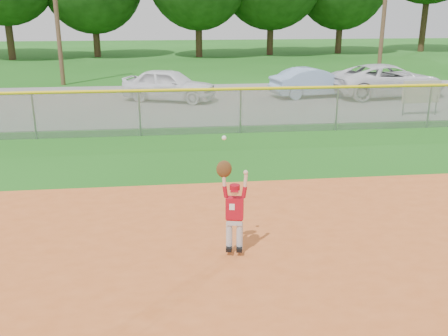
{
  "coord_description": "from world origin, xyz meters",
  "views": [
    {
      "loc": [
        -2.49,
        -6.25,
        4.08
      ],
      "look_at": [
        -1.4,
        2.87,
        1.1
      ],
      "focal_mm": 40.0,
      "sensor_mm": 36.0,
      "label": 1
    }
  ],
  "objects_px": {
    "car_white_a": "(169,85)",
    "car_blue": "(314,82)",
    "sponsor_sign": "(421,93)",
    "ballplayer": "(233,207)",
    "car_white_b": "(387,80)"
  },
  "relations": [
    {
      "from": "car_white_b",
      "to": "ballplayer",
      "type": "distance_m",
      "value": 17.55
    },
    {
      "from": "car_white_a",
      "to": "ballplayer",
      "type": "bearing_deg",
      "value": -154.84
    },
    {
      "from": "car_white_a",
      "to": "car_blue",
      "type": "relative_size",
      "value": 1.03
    },
    {
      "from": "sponsor_sign",
      "to": "ballplayer",
      "type": "relative_size",
      "value": 0.78
    },
    {
      "from": "car_white_a",
      "to": "car_white_b",
      "type": "height_order",
      "value": "car_white_b"
    },
    {
      "from": "sponsor_sign",
      "to": "car_white_b",
      "type": "bearing_deg",
      "value": 82.43
    },
    {
      "from": "sponsor_sign",
      "to": "ballplayer",
      "type": "bearing_deg",
      "value": -129.82
    },
    {
      "from": "car_white_a",
      "to": "car_blue",
      "type": "height_order",
      "value": "car_white_a"
    },
    {
      "from": "car_white_a",
      "to": "ballplayer",
      "type": "height_order",
      "value": "ballplayer"
    },
    {
      "from": "ballplayer",
      "to": "sponsor_sign",
      "type": "bearing_deg",
      "value": 50.18
    },
    {
      "from": "car_blue",
      "to": "car_white_b",
      "type": "xyz_separation_m",
      "value": [
        3.45,
        -0.36,
        0.08
      ]
    },
    {
      "from": "car_blue",
      "to": "sponsor_sign",
      "type": "distance_m",
      "value": 5.5
    },
    {
      "from": "car_white_b",
      "to": "ballplayer",
      "type": "relative_size",
      "value": 2.7
    },
    {
      "from": "car_white_a",
      "to": "car_white_b",
      "type": "distance_m",
      "value": 10.21
    },
    {
      "from": "car_white_a",
      "to": "sponsor_sign",
      "type": "height_order",
      "value": "car_white_a"
    }
  ]
}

